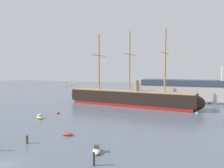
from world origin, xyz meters
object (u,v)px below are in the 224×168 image
object	(u,v)px
motorboat_foreground_right	(97,150)
motorboat_mid_left	(40,117)
tall_ship	(129,98)
mooring_piling_midwater	(94,159)
seagull_in_flight	(127,75)
dinghy_alongside_bow	(58,113)
mooring_piling_left_pair	(27,139)
dockside_warehouse_right	(204,91)
dinghy_near_centre	(67,134)
dinghy_far_right	(197,113)

from	to	relation	value
motorboat_foreground_right	motorboat_mid_left	size ratio (longest dim) A/B	1.01
tall_ship	motorboat_mid_left	bearing A→B (deg)	-120.49
mooring_piling_midwater	seagull_in_flight	bearing A→B (deg)	97.94
tall_ship	seagull_in_flight	xyz separation A→B (m)	(6.17, -22.94, 9.86)
dinghy_alongside_bow	mooring_piling_midwater	xyz separation A→B (m)	(28.14, -29.66, 0.79)
tall_ship	mooring_piling_left_pair	world-z (taller)	tall_ship
dockside_warehouse_right	seagull_in_flight	distance (m)	51.40
dinghy_near_centre	motorboat_mid_left	bearing A→B (deg)	147.88
motorboat_mid_left	tall_ship	bearing A→B (deg)	59.51
dockside_warehouse_right	motorboat_foreground_right	bearing A→B (deg)	-105.76
tall_ship	dinghy_far_right	distance (m)	26.23
mooring_piling_left_pair	seagull_in_flight	world-z (taller)	seagull_in_flight
tall_ship	motorboat_foreground_right	xyz separation A→B (m)	(8.52, -47.97, -2.73)
mooring_piling_midwater	mooring_piling_left_pair	bearing A→B (deg)	167.37
motorboat_foreground_right	dinghy_alongside_bow	distance (m)	36.36
motorboat_foreground_right	dockside_warehouse_right	distance (m)	73.50
dinghy_near_centre	mooring_piling_midwater	distance (m)	16.29
motorboat_mid_left	motorboat_foreground_right	bearing A→B (deg)	-31.99
seagull_in_flight	tall_ship	bearing A→B (deg)	105.05
motorboat_foreground_right	mooring_piling_left_pair	distance (m)	14.79
dinghy_far_right	mooring_piling_midwater	size ratio (longest dim) A/B	0.95
dinghy_alongside_bow	motorboat_mid_left	bearing A→B (deg)	-93.57
tall_ship	dockside_warehouse_right	distance (m)	36.39
seagull_in_flight	dinghy_far_right	bearing A→B (deg)	40.65
dinghy_far_right	mooring_piling_midwater	xyz separation A→B (m)	(-14.91, -46.00, 0.82)
tall_ship	dinghy_alongside_bow	size ratio (longest dim) A/B	27.81
tall_ship	dinghy_alongside_bow	distance (m)	29.21
motorboat_mid_left	mooring_piling_midwater	distance (m)	35.78
tall_ship	motorboat_mid_left	size ratio (longest dim) A/B	17.51
tall_ship	mooring_piling_left_pair	size ratio (longest dim) A/B	38.16
mooring_piling_midwater	dockside_warehouse_right	distance (m)	77.49
mooring_piling_midwater	dockside_warehouse_right	xyz separation A→B (m)	(18.14, 75.23, 3.83)
motorboat_foreground_right	dinghy_near_centre	xyz separation A→B (m)	(-10.24, 6.35, -0.16)
dockside_warehouse_right	mooring_piling_midwater	bearing A→B (deg)	-103.56
dinghy_alongside_bow	seagull_in_flight	bearing A→B (deg)	-0.03
tall_ship	dinghy_far_right	size ratio (longest dim) A/B	30.84
dinghy_near_centre	mooring_piling_midwater	bearing A→B (deg)	-42.37
dinghy_near_centre	seagull_in_flight	size ratio (longest dim) A/B	2.43
motorboat_foreground_right	dinghy_near_centre	size ratio (longest dim) A/B	1.25
motorboat_foreground_right	seagull_in_flight	size ratio (longest dim) A/B	3.04
dinghy_far_right	dinghy_alongside_bow	bearing A→B (deg)	-159.21
motorboat_foreground_right	motorboat_mid_left	world-z (taller)	motorboat_foreground_right
dinghy_far_right	seagull_in_flight	xyz separation A→B (m)	(-19.05, -16.36, 12.86)
dinghy_far_right	seagull_in_flight	world-z (taller)	seagull_in_flight
dinghy_near_centre	dockside_warehouse_right	size ratio (longest dim) A/B	0.05
seagull_in_flight	dinghy_near_centre	bearing A→B (deg)	-112.90
dinghy_near_centre	mooring_piling_left_pair	size ratio (longest dim) A/B	1.76
motorboat_mid_left	seagull_in_flight	bearing A→B (deg)	18.57
tall_ship	mooring_piling_midwater	world-z (taller)	tall_ship
mooring_piling_left_pair	dockside_warehouse_right	xyz separation A→B (m)	(34.68, 71.53, 4.07)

